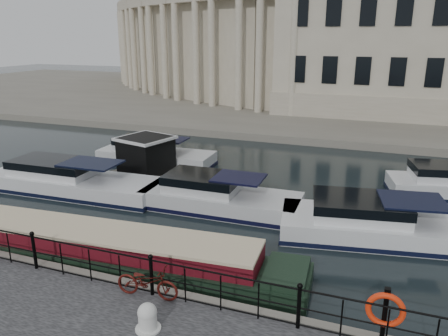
% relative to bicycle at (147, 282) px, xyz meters
% --- Properties ---
extents(ground_plane, '(160.00, 160.00, 0.00)m').
position_rel_bicycle_xyz_m(ground_plane, '(0.05, 2.39, -1.02)').
color(ground_plane, black).
rests_on(ground_plane, ground).
extents(far_bank, '(120.00, 42.00, 0.55)m').
position_rel_bicycle_xyz_m(far_bank, '(0.05, 41.39, -0.74)').
color(far_bank, '#6B665B').
rests_on(far_bank, ground_plane).
extents(railing, '(24.14, 0.14, 1.22)m').
position_rel_bicycle_xyz_m(railing, '(0.05, 0.14, 0.19)').
color(railing, black).
rests_on(railing, near_quay).
extents(civic_building, '(53.55, 31.84, 16.85)m').
position_rel_bicycle_xyz_m(civic_building, '(-0.94, 37.10, 6.02)').
color(civic_building, '#ADA38C').
rests_on(civic_building, far_bank).
extents(bicycle, '(1.81, 0.74, 0.93)m').
position_rel_bicycle_xyz_m(bicycle, '(0.00, 0.00, 0.00)').
color(bicycle, '#47110C').
rests_on(bicycle, near_quay).
extents(mooring_bollard, '(0.62, 0.62, 0.70)m').
position_rel_bicycle_xyz_m(mooring_bollard, '(0.69, -1.19, -0.14)').
color(mooring_bollard, silver).
rests_on(mooring_bollard, near_quay).
extents(life_ring_post, '(0.87, 0.22, 1.42)m').
position_rel_bicycle_xyz_m(life_ring_post, '(5.97, 0.22, 0.43)').
color(life_ring_post, black).
rests_on(life_ring_post, near_quay).
extents(narrowboat, '(15.35, 3.09, 1.56)m').
position_rel_bicycle_xyz_m(narrowboat, '(-3.62, 1.89, -0.65)').
color(narrowboat, black).
rests_on(narrowboat, ground_plane).
extents(harbour_hut, '(4.00, 3.60, 2.21)m').
position_rel_bicycle_xyz_m(harbour_hut, '(-6.36, 10.87, -0.06)').
color(harbour_hut, '#6B665B').
rests_on(harbour_hut, ground_plane).
extents(cabin_cruisers, '(25.23, 9.76, 1.99)m').
position_rel_bicycle_xyz_m(cabin_cruisers, '(-0.83, 9.20, -0.65)').
color(cabin_cruisers, white).
rests_on(cabin_cruisers, ground_plane).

